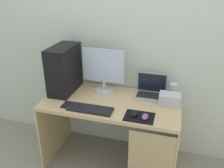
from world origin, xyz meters
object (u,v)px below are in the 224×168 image
keyboard (90,109)px  mouse_right (145,117)px  mouse_left (135,114)px  monitor (103,70)px  laptop (151,91)px  speaker (173,91)px  projector (170,99)px  cell_phone (66,105)px  pc_tower (64,69)px

keyboard → mouse_right: (0.51, -0.01, 0.01)m
mouse_left → monitor: bearing=136.0°
laptop → speaker: laptop is taller
monitor → projector: monitor is taller
keyboard → cell_phone: bearing=174.0°
cell_phone → monitor: bearing=58.0°
pc_tower → projector: 1.11m
monitor → speaker: size_ratio=3.09×
pc_tower → projector: (1.09, -0.01, -0.19)m
projector → mouse_left: bearing=-134.1°
keyboard → pc_tower: bearing=141.3°
monitor → laptop: (0.50, 0.02, -0.19)m
laptop → projector: (0.20, -0.14, 0.01)m
laptop → mouse_right: 0.45m
keyboard → mouse_right: mouse_right is taller
speaker → keyboard: size_ratio=0.36×
mouse_left → cell_phone: 0.66m
mouse_left → mouse_right: (0.09, -0.03, 0.00)m
speaker → mouse_left: size_ratio=1.56×
laptop → projector: size_ratio=1.54×
pc_tower → laptop: size_ratio=1.58×
keyboard → monitor: bearing=90.7°
laptop → mouse_right: bearing=-88.2°
keyboard → mouse_right: 0.51m
monitor → mouse_left: 0.62m
monitor → speaker: (0.72, 0.05, -0.16)m
monitor → mouse_right: size_ratio=4.81×
speaker → projector: speaker is taller
speaker → pc_tower: bearing=-172.2°
laptop → cell_phone: size_ratio=2.37×
mouse_left → mouse_right: same height
mouse_left → laptop: bearing=79.3°
mouse_left → pc_tower: bearing=159.8°
speaker → mouse_right: speaker is taller
monitor → projector: size_ratio=2.31×
projector → cell_phone: bearing=-163.3°
monitor → keyboard: monitor is taller
projector → mouse_right: size_ratio=2.08×
projector → speaker: bearing=82.9°
projector → keyboard: 0.76m
pc_tower → keyboard: bearing=-38.7°
speaker → projector: bearing=-97.1°
pc_tower → monitor: 0.41m
laptop → monitor: bearing=-177.1°
mouse_right → laptop: bearing=91.8°
projector → mouse_left: size_ratio=2.08×
pc_tower → keyboard: 0.56m
projector → mouse_left: 0.40m
laptop → cell_phone: 0.85m
pc_tower → cell_phone: size_ratio=3.75×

